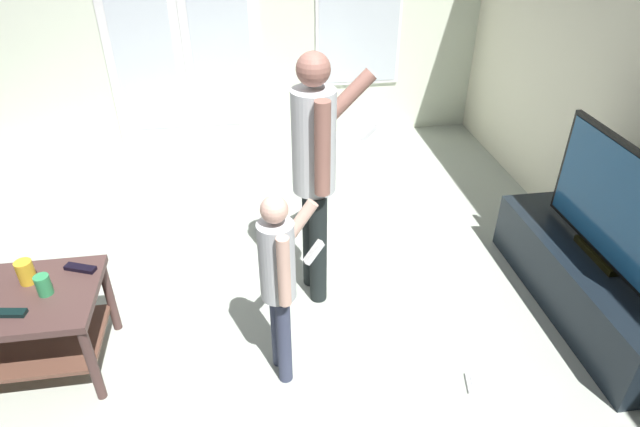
% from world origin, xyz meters
% --- Properties ---
extents(ground_plane, '(5.57, 5.45, 0.02)m').
position_xyz_m(ground_plane, '(0.00, 0.00, -0.01)').
color(ground_plane, '#B3BCAD').
extents(wall_back_with_doors, '(5.57, 0.09, 2.60)m').
position_xyz_m(wall_back_with_doors, '(0.05, 2.69, 1.27)').
color(wall_back_with_doors, silver).
rests_on(wall_back_with_doors, ground_plane).
extents(coffee_table, '(0.96, 0.58, 0.52)m').
position_xyz_m(coffee_table, '(-0.92, -0.21, 0.38)').
color(coffee_table, '#4D3330').
rests_on(coffee_table, ground_plane).
extents(tv_stand, '(0.49, 1.51, 0.39)m').
position_xyz_m(tv_stand, '(2.38, -0.21, 0.20)').
color(tv_stand, black).
rests_on(tv_stand, ground_plane).
extents(flat_screen_tv, '(0.08, 1.05, 0.72)m').
position_xyz_m(flat_screen_tv, '(2.37, -0.21, 0.76)').
color(flat_screen_tv, black).
rests_on(flat_screen_tv, tv_stand).
extents(person_adult, '(0.55, 0.47, 1.56)m').
position_xyz_m(person_adult, '(0.76, 0.21, 0.93)').
color(person_adult, black).
rests_on(person_adult, ground_plane).
extents(person_child, '(0.34, 0.34, 1.11)m').
position_xyz_m(person_child, '(0.49, -0.43, 0.66)').
color(person_child, '#3B425B').
rests_on(person_child, ground_plane).
extents(loose_keyboard, '(0.46, 0.22, 0.02)m').
position_xyz_m(loose_keyboard, '(1.66, -0.73, 0.01)').
color(loose_keyboard, white).
rests_on(loose_keyboard, ground_plane).
extents(cup_near_edge, '(0.09, 0.09, 0.13)m').
position_xyz_m(cup_near_edge, '(-0.79, -0.11, 0.58)').
color(cup_near_edge, gold).
rests_on(cup_near_edge, coffee_table).
extents(cup_by_laptop, '(0.07, 0.07, 0.11)m').
position_xyz_m(cup_by_laptop, '(-0.68, -0.22, 0.57)').
color(cup_by_laptop, '#339556').
rests_on(cup_by_laptop, coffee_table).
extents(tv_remote_black, '(0.18, 0.08, 0.02)m').
position_xyz_m(tv_remote_black, '(-0.82, -0.35, 0.53)').
color(tv_remote_black, black).
rests_on(tv_remote_black, coffee_table).
extents(dvd_remote_slim, '(0.18, 0.11, 0.02)m').
position_xyz_m(dvd_remote_slim, '(-0.55, -0.04, 0.53)').
color(dvd_remote_slim, black).
rests_on(dvd_remote_slim, coffee_table).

